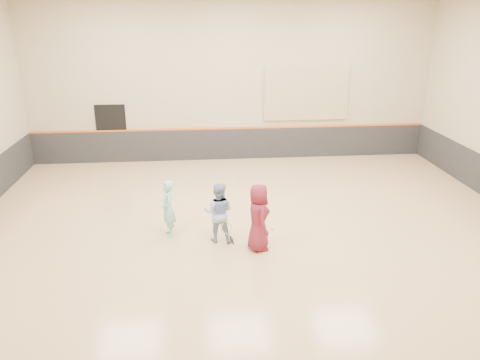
{
  "coord_description": "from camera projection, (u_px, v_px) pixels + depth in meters",
  "views": [
    {
      "loc": [
        -1.31,
        -11.34,
        5.44
      ],
      "look_at": [
        -0.22,
        0.4,
        1.15
      ],
      "focal_mm": 35.0,
      "sensor_mm": 36.0,
      "label": 1
    }
  ],
  "objects": [
    {
      "name": "wainscot_back",
      "position": [
        232.0,
        144.0,
        17.96
      ],
      "size": [
        14.9,
        0.04,
        1.2
      ],
      "primitive_type": "cube",
      "color": "#232326",
      "rests_on": "floor"
    },
    {
      "name": "girl",
      "position": [
        168.0,
        209.0,
        11.75
      ],
      "size": [
        0.45,
        0.6,
        1.48
      ],
      "primitive_type": "imported",
      "rotation": [
        0.0,
        0.0,
        -1.38
      ],
      "color": "#7AD4CC",
      "rests_on": "floor"
    },
    {
      "name": "spare_racket",
      "position": [
        167.0,
        199.0,
        14.23
      ],
      "size": [
        0.6,
        0.6,
        0.07
      ],
      "primitive_type": null,
      "color": "gold",
      "rests_on": "floor"
    },
    {
      "name": "young_man",
      "position": [
        258.0,
        217.0,
        11.07
      ],
      "size": [
        0.64,
        0.88,
        1.65
      ],
      "primitive_type": "imported",
      "rotation": [
        0.0,
        0.0,
        1.72
      ],
      "color": "maroon",
      "rests_on": "floor"
    },
    {
      "name": "room",
      "position": [
        250.0,
        197.0,
        12.31
      ],
      "size": [
        15.04,
        12.04,
        6.22
      ],
      "color": "tan",
      "rests_on": "ground"
    },
    {
      "name": "ball_beside_spare",
      "position": [
        239.0,
        177.0,
        16.12
      ],
      "size": [
        0.07,
        0.07,
        0.07
      ],
      "primitive_type": "sphere",
      "color": "#BED732",
      "rests_on": "floor"
    },
    {
      "name": "ball_under_racket",
      "position": [
        272.0,
        229.0,
        12.27
      ],
      "size": [
        0.07,
        0.07,
        0.07
      ],
      "primitive_type": "sphere",
      "color": "#C8DD33",
      "rests_on": "floor"
    },
    {
      "name": "doorway",
      "position": [
        112.0,
        134.0,
        17.41
      ],
      "size": [
        1.1,
        0.05,
        2.2
      ],
      "primitive_type": "cube",
      "color": "black",
      "rests_on": "floor"
    },
    {
      "name": "instructor",
      "position": [
        219.0,
        212.0,
        11.48
      ],
      "size": [
        0.84,
        0.71,
        1.53
      ],
      "primitive_type": "imported",
      "rotation": [
        0.0,
        0.0,
        2.95
      ],
      "color": "#839FCA",
      "rests_on": "floor"
    },
    {
      "name": "accent_stripe",
      "position": [
        232.0,
        128.0,
        17.74
      ],
      "size": [
        14.9,
        0.03,
        0.06
      ],
      "primitive_type": "cube",
      "color": "#D85914",
      "rests_on": "wall_back"
    },
    {
      "name": "acoustic_panel",
      "position": [
        306.0,
        93.0,
        17.54
      ],
      "size": [
        3.2,
        0.08,
        2.0
      ],
      "primitive_type": "cube",
      "color": "tan",
      "rests_on": "wall_back"
    },
    {
      "name": "held_racket",
      "position": [
        227.0,
        228.0,
        11.33
      ],
      "size": [
        0.45,
        0.45,
        0.59
      ],
      "primitive_type": null,
      "color": "#98C62B",
      "rests_on": "instructor"
    },
    {
      "name": "ball_in_hand",
      "position": [
        269.0,
        212.0,
        10.94
      ],
      "size": [
        0.07,
        0.07,
        0.07
      ],
      "primitive_type": "sphere",
      "color": "#BEDA32",
      "rests_on": "young_man"
    }
  ]
}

